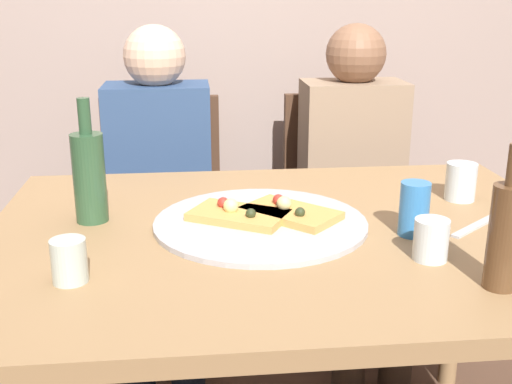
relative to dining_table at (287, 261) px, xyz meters
name	(u,v)px	position (x,y,z in m)	size (l,w,h in m)	color
dining_table	(287,261)	(0.00, 0.00, 0.00)	(1.38, 1.02, 0.75)	#99754C
pizza_tray	(260,223)	(-0.06, 0.03, 0.08)	(0.50, 0.50, 0.01)	#ADADB2
pizza_slice_last	(290,212)	(0.01, 0.05, 0.10)	(0.25, 0.25, 0.05)	tan
pizza_slice_extra	(238,214)	(-0.11, 0.05, 0.10)	(0.26, 0.22, 0.05)	tan
wine_bottle	(89,175)	(-0.45, 0.10, 0.19)	(0.08, 0.08, 0.29)	#2D5133
beer_bottle	(505,234)	(0.34, -0.34, 0.18)	(0.06, 0.06, 0.27)	brown
tumbler_near	(461,182)	(0.48, 0.17, 0.13)	(0.08, 0.08, 0.10)	silver
tumbler_far	(431,240)	(0.26, -0.20, 0.12)	(0.07, 0.07, 0.09)	silver
wine_glass	(69,261)	(-0.45, -0.23, 0.12)	(0.07, 0.07, 0.08)	#B7C6BC
soda_can	(414,209)	(0.27, -0.06, 0.14)	(0.07, 0.07, 0.12)	#337AC1
table_knife	(479,225)	(0.45, -0.02, 0.08)	(0.22, 0.02, 0.01)	#B7B7BC
chair_left	(162,205)	(-0.33, 0.91, -0.16)	(0.44, 0.44, 0.90)	#472D1E
chair_right	(345,199)	(0.36, 0.91, -0.16)	(0.44, 0.44, 0.90)	#472D1E
guest_in_sweater	(159,184)	(-0.33, 0.76, -0.03)	(0.36, 0.56, 1.17)	navy
guest_in_beanie	(357,178)	(0.36, 0.76, -0.03)	(0.36, 0.56, 1.17)	#937A60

